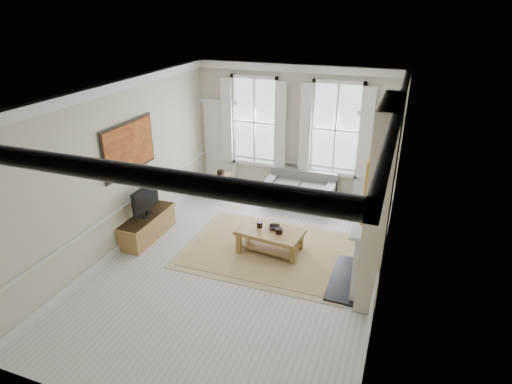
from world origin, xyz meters
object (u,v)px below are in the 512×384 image
at_px(sofa, 301,191).
at_px(tv_stand, 148,226).
at_px(coffee_table, 270,234).
at_px(side_table, 221,179).

xyz_separation_m(sofa, tv_stand, (-2.69, -2.81, -0.08)).
xyz_separation_m(coffee_table, tv_stand, (-2.69, -0.37, -0.14)).
height_order(sofa, coffee_table, sofa).
xyz_separation_m(sofa, coffee_table, (-0.00, -2.44, 0.06)).
xyz_separation_m(side_table, tv_stand, (-0.58, -2.58, -0.20)).
bearing_deg(side_table, sofa, 6.12).
bearing_deg(side_table, coffee_table, -46.34).
distance_m(side_table, tv_stand, 2.65).
bearing_deg(tv_stand, sofa, 46.17).
bearing_deg(sofa, tv_stand, -133.83).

